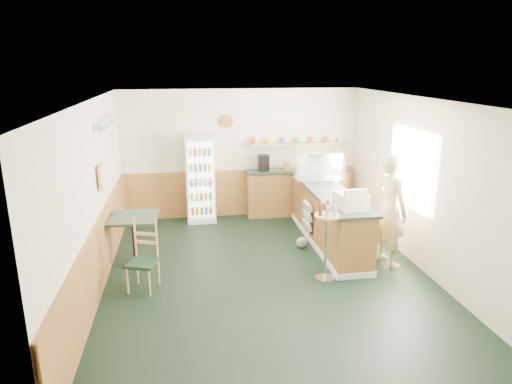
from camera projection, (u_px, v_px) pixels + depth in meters
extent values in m
plane|color=black|center=(266.00, 274.00, 7.20)|extent=(6.00, 6.00, 0.00)
cube|color=silver|center=(241.00, 154.00, 9.69)|extent=(5.00, 0.02, 2.70)
cube|color=silver|center=(92.00, 199.00, 6.45)|extent=(0.02, 6.00, 2.70)
cube|color=silver|center=(422.00, 185.00, 7.21)|extent=(0.02, 6.00, 2.70)
cube|color=white|center=(267.00, 99.00, 6.46)|extent=(5.00, 6.00, 0.02)
cube|color=#9E6633|center=(242.00, 192.00, 9.88)|extent=(4.98, 0.05, 1.00)
cube|color=#9E6633|center=(101.00, 254.00, 6.69)|extent=(0.05, 5.98, 1.00)
cube|color=white|center=(411.00, 168.00, 7.43)|extent=(0.06, 1.45, 1.25)
cube|color=gold|center=(101.00, 177.00, 6.88)|extent=(0.03, 0.32, 0.38)
cube|color=white|center=(106.00, 126.00, 7.17)|extent=(0.18, 1.20, 0.03)
cylinder|color=brown|center=(227.00, 121.00, 9.39)|extent=(0.26, 0.04, 0.26)
cube|color=#9E6633|center=(328.00, 219.00, 8.29)|extent=(0.60, 2.95, 0.95)
cube|color=white|center=(327.00, 240.00, 8.41)|extent=(0.64, 2.97, 0.10)
cube|color=#2C3D32|center=(330.00, 192.00, 8.15)|extent=(0.68, 3.01, 0.05)
cube|color=#9E6633|center=(297.00, 193.00, 9.91)|extent=(2.20, 0.38, 0.95)
cube|color=#2C3D32|center=(298.00, 170.00, 9.77)|extent=(2.24, 0.42, 0.05)
cube|color=tan|center=(298.00, 144.00, 9.69)|extent=(2.10, 0.22, 0.04)
cube|color=black|center=(264.00, 163.00, 9.60)|extent=(0.22, 0.18, 0.34)
cylinder|color=#B2664C|center=(254.00, 141.00, 9.53)|extent=(0.10, 0.10, 0.12)
cylinder|color=#B2664C|center=(268.00, 141.00, 9.57)|extent=(0.10, 0.10, 0.12)
cylinder|color=#B2664C|center=(283.00, 140.00, 9.62)|extent=(0.10, 0.10, 0.12)
cylinder|color=#B2664C|center=(298.00, 140.00, 9.67)|extent=(0.10, 0.10, 0.12)
cylinder|color=#B2664C|center=(312.00, 140.00, 9.72)|extent=(0.10, 0.10, 0.12)
cylinder|color=#B2664C|center=(327.00, 139.00, 9.77)|extent=(0.10, 0.10, 0.12)
cylinder|color=#B2664C|center=(341.00, 139.00, 9.81)|extent=(0.10, 0.10, 0.12)
cube|color=silver|center=(200.00, 178.00, 9.46)|extent=(0.59, 0.42, 1.80)
cube|color=white|center=(201.00, 181.00, 9.24)|extent=(0.50, 0.02, 1.59)
cube|color=silver|center=(201.00, 181.00, 9.17)|extent=(0.54, 0.02, 1.65)
cube|color=silver|center=(319.00, 179.00, 8.79)|extent=(0.91, 0.48, 0.06)
cube|color=silver|center=(319.00, 166.00, 8.72)|extent=(0.89, 0.45, 0.45)
cube|color=beige|center=(351.00, 201.00, 7.12)|extent=(0.48, 0.50, 0.25)
imported|color=tan|center=(391.00, 210.00, 7.31)|extent=(0.59, 0.71, 1.87)
cylinder|color=silver|center=(324.00, 278.00, 7.03)|extent=(0.30, 0.30, 0.02)
cylinder|color=silver|center=(326.00, 247.00, 6.89)|extent=(0.04, 0.04, 1.02)
cylinder|color=tan|center=(327.00, 216.00, 6.75)|extent=(0.39, 0.39, 0.03)
cylinder|color=red|center=(335.00, 208.00, 6.76)|extent=(0.05, 0.05, 0.17)
cylinder|color=red|center=(328.00, 207.00, 6.84)|extent=(0.05, 0.05, 0.17)
cylinder|color=red|center=(321.00, 208.00, 6.80)|extent=(0.05, 0.05, 0.17)
cylinder|color=red|center=(320.00, 210.00, 6.68)|extent=(0.05, 0.05, 0.17)
cylinder|color=red|center=(327.00, 212.00, 6.61)|extent=(0.05, 0.05, 0.17)
cylinder|color=red|center=(335.00, 211.00, 6.65)|extent=(0.05, 0.05, 0.17)
cube|color=black|center=(308.00, 229.00, 8.43)|extent=(0.05, 0.45, 0.03)
cube|color=silver|center=(307.00, 225.00, 8.41)|extent=(0.09, 0.41, 0.15)
cube|color=black|center=(308.00, 219.00, 8.38)|extent=(0.05, 0.45, 0.03)
cube|color=silver|center=(307.00, 216.00, 8.36)|extent=(0.09, 0.41, 0.15)
cube|color=black|center=(309.00, 210.00, 8.33)|extent=(0.05, 0.45, 0.03)
cube|color=silver|center=(308.00, 206.00, 8.31)|extent=(0.09, 0.41, 0.15)
cylinder|color=black|center=(137.00, 263.00, 7.54)|extent=(0.43, 0.43, 0.04)
cylinder|color=black|center=(135.00, 241.00, 7.44)|extent=(0.09, 0.09, 0.75)
cube|color=#2C3D32|center=(133.00, 218.00, 7.33)|extent=(0.80, 0.80, 0.04)
cube|color=black|center=(142.00, 263.00, 6.59)|extent=(0.50, 0.50, 0.05)
cylinder|color=tan|center=(130.00, 283.00, 6.46)|extent=(0.03, 0.03, 0.41)
cylinder|color=tan|center=(154.00, 281.00, 6.51)|extent=(0.03, 0.03, 0.41)
cylinder|color=tan|center=(133.00, 272.00, 6.78)|extent=(0.03, 0.03, 0.41)
cylinder|color=tan|center=(156.00, 271.00, 6.83)|extent=(0.03, 0.03, 0.41)
cube|color=tan|center=(142.00, 238.00, 6.67)|extent=(0.34, 0.15, 0.63)
sphere|color=#9A9A94|center=(302.00, 242.00, 8.19)|extent=(0.19, 0.19, 0.19)
sphere|color=#9A9A94|center=(303.00, 240.00, 8.08)|extent=(0.11, 0.11, 0.11)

